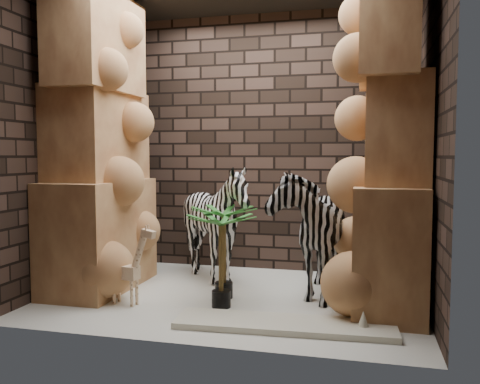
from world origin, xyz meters
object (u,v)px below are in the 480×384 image
(palm_front, at_px, (224,252))
(surfboard, at_px, (284,324))
(zebra_right, at_px, (310,220))
(zebra_left, at_px, (216,230))
(giraffe_toy, at_px, (125,263))
(palm_back, at_px, (221,260))

(palm_front, height_order, surfboard, palm_front)
(zebra_right, xyz_separation_m, zebra_left, (-1.02, 0.17, -0.15))
(giraffe_toy, bearing_deg, palm_back, 19.46)
(zebra_right, xyz_separation_m, giraffe_toy, (-1.58, -0.81, -0.34))
(zebra_left, xyz_separation_m, palm_front, (0.25, -0.55, -0.12))
(palm_front, height_order, palm_back, palm_front)
(giraffe_toy, distance_m, palm_front, 0.92)
(giraffe_toy, bearing_deg, zebra_left, 70.66)
(palm_back, height_order, surfboard, palm_back)
(giraffe_toy, relative_size, palm_back, 0.90)
(zebra_right, bearing_deg, giraffe_toy, -153.03)
(palm_back, relative_size, surfboard, 0.49)
(palm_back, bearing_deg, palm_front, 101.30)
(zebra_right, distance_m, palm_back, 1.03)
(zebra_right, distance_m, palm_front, 0.91)
(zebra_left, height_order, palm_front, zebra_left)
(zebra_right, height_order, surfboard, zebra_right)
(zebra_right, distance_m, surfboard, 1.27)
(giraffe_toy, distance_m, palm_back, 0.88)
(giraffe_toy, xyz_separation_m, palm_front, (0.81, 0.42, 0.06))
(zebra_left, distance_m, giraffe_toy, 1.14)
(palm_back, bearing_deg, surfboard, -31.56)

